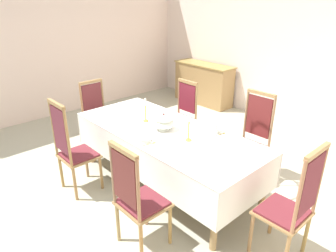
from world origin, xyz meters
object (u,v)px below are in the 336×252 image
object	(u,v)px
chair_north_b	(251,138)
candlestick_west	(145,112)
chair_north_a	(182,114)
chair_head_east	(292,205)
spoon_primary	(152,143)
chair_south_b	(137,197)
sideboard	(204,83)
chair_head_west	(97,112)
chair_south_a	(72,148)
dining_table	(166,136)
soup_tureen	(164,122)
bowl_near_right	(214,130)
candlestick_east	(189,130)
bowl_near_left	(144,139)
spoon_secondary	(223,133)

from	to	relation	value
chair_north_b	candlestick_west	distance (m)	1.43
chair_north_a	candlestick_west	xyz separation A→B (m)	(0.26, -0.93, 0.34)
chair_head_east	spoon_primary	world-z (taller)	chair_head_east
chair_south_b	sideboard	xyz separation A→B (m)	(-2.55, 3.82, -0.12)
chair_north_b	chair_head_east	distance (m)	1.41
chair_north_a	chair_north_b	world-z (taller)	chair_north_b
chair_head_west	chair_head_east	world-z (taller)	chair_head_east
chair_south_a	chair_north_a	xyz separation A→B (m)	(0.00, 1.87, -0.04)
chair_head_west	dining_table	bearing A→B (deg)	90.00
soup_tureen	candlestick_west	xyz separation A→B (m)	(-0.36, 0.00, 0.02)
dining_table	chair_head_east	world-z (taller)	chair_head_east
chair_south_b	chair_head_east	world-z (taller)	chair_head_east
soup_tureen	bowl_near_right	bearing A→B (deg)	42.33
chair_head_east	candlestick_west	xyz separation A→B (m)	(-2.08, 0.00, 0.30)
chair_south_b	bowl_near_right	world-z (taller)	chair_south_b
chair_south_b	chair_north_b	world-z (taller)	chair_north_b
chair_head_west	soup_tureen	size ratio (longest dim) A/B	3.93
candlestick_east	bowl_near_right	world-z (taller)	candlestick_east
soup_tureen	candlestick_east	world-z (taller)	candlestick_east
bowl_near_left	chair_head_west	bearing A→B (deg)	167.55
soup_tureen	spoon_primary	distance (m)	0.42
chair_north_b	chair_head_west	xyz separation A→B (m)	(-2.32, -0.94, -0.05)
soup_tureen	candlestick_east	bearing A→B (deg)	-0.00
chair_south_b	bowl_near_left	distance (m)	0.84
chair_north_b	chair_north_a	bearing A→B (deg)	0.29
chair_north_b	chair_head_west	size ratio (longest dim) A/B	1.14
chair_south_b	bowl_near_left	xyz separation A→B (m)	(-0.59, 0.55, 0.22)
candlestick_east	chair_north_b	bearing A→B (deg)	75.32
chair_south_a	bowl_near_right	distance (m)	1.75
candlestick_east	spoon_secondary	bearing A→B (deg)	71.34
soup_tureen	sideboard	bearing A→B (deg)	123.05
chair_head_west	sideboard	size ratio (longest dim) A/B	0.73
bowl_near_left	bowl_near_right	bearing A→B (deg)	65.16
dining_table	candlestick_east	distance (m)	0.45
chair_south_b	candlestick_east	bearing A→B (deg)	104.74
bowl_near_right	chair_south_a	bearing A→B (deg)	-128.50
bowl_near_left	spoon_secondary	size ratio (longest dim) A/B	0.97
candlestick_east	spoon_primary	bearing A→B (deg)	-121.73
bowl_near_left	spoon_secondary	xyz separation A→B (m)	(0.49, 0.83, -0.02)
candlestick_east	spoon_primary	size ratio (longest dim) A/B	1.92
chair_head_east	sideboard	size ratio (longest dim) A/B	0.84
chair_north_a	chair_head_west	distance (m)	1.38
chair_head_east	candlestick_east	xyz separation A→B (m)	(-1.29, 0.00, 0.31)
chair_south_a	sideboard	size ratio (longest dim) A/B	0.84
chair_north_b	spoon_primary	bearing A→B (deg)	70.21
chair_head_west	candlestick_east	world-z (taller)	candlestick_east
chair_south_b	dining_table	bearing A→B (deg)	124.37
chair_south_a	chair_north_a	distance (m)	1.88
dining_table	chair_south_b	bearing A→B (deg)	-55.63
candlestick_west	sideboard	bearing A→B (deg)	117.75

